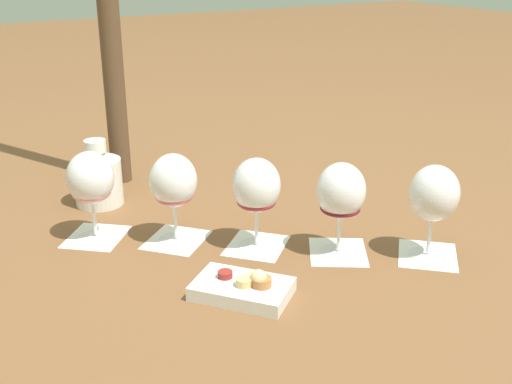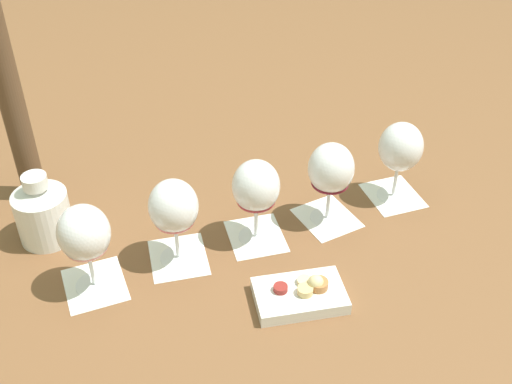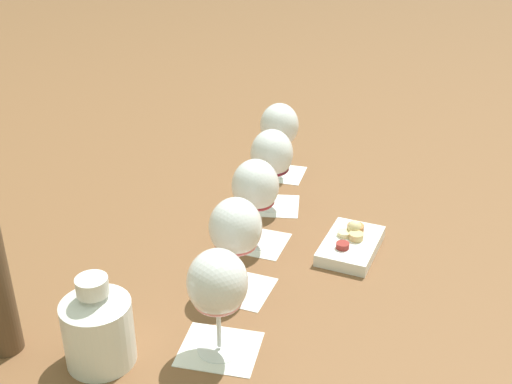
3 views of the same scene
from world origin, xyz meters
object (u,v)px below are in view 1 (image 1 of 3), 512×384
wine_glass_0 (91,182)px  wine_glass_2 (255,190)px  wine_glass_1 (174,184)px  wine_glass_3 (341,194)px  wine_glass_4 (434,197)px  ceramic_vase (98,177)px  snack_dish (243,288)px

wine_glass_0 → wine_glass_2: (0.25, -0.20, 0.00)m
wine_glass_0 → wine_glass_1: same height
wine_glass_3 → wine_glass_4: (0.14, -0.09, -0.00)m
wine_glass_3 → wine_glass_2: bearing=141.6°
wine_glass_2 → wine_glass_3: (0.12, -0.10, 0.00)m
wine_glass_1 → wine_glass_0: bearing=144.9°
wine_glass_2 → wine_glass_4: bearing=-36.5°
wine_glass_1 → ceramic_vase: 0.27m
snack_dish → ceramic_vase: bearing=99.2°
ceramic_vase → wine_glass_4: bearing=-50.9°
ceramic_vase → snack_dish: size_ratio=0.80×
wine_glass_4 → wine_glass_2: bearing=143.5°
wine_glass_0 → wine_glass_3: bearing=-38.1°
wine_glass_2 → wine_glass_3: bearing=-38.4°
wine_glass_1 → wine_glass_3: bearing=-39.6°
wine_glass_1 → snack_dish: (0.01, -0.25, -0.10)m
wine_glass_1 → wine_glass_4: same height
wine_glass_4 → snack_dish: size_ratio=0.95×
wine_glass_3 → ceramic_vase: bearing=124.3°
wine_glass_0 → wine_glass_3: same height
ceramic_vase → wine_glass_2: bearing=-62.3°
ceramic_vase → snack_dish: ceramic_vase is taller
wine_glass_4 → snack_dish: (-0.37, 0.04, -0.10)m
wine_glass_1 → snack_dish: wine_glass_1 is taller
wine_glass_0 → snack_dish: 0.38m
wine_glass_0 → wine_glass_1: bearing=-35.1°
wine_glass_2 → wine_glass_4: 0.32m
wine_glass_3 → ceramic_vase: size_ratio=1.19×
wine_glass_1 → wine_glass_4: 0.48m
wine_glass_4 → ceramic_vase: bearing=129.1°
wine_glass_0 → wine_glass_4: bearing=-37.2°
wine_glass_4 → wine_glass_0: bearing=142.8°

